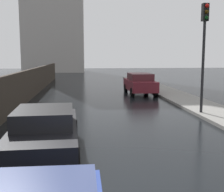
{
  "coord_description": "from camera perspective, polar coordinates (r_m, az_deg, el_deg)",
  "views": [
    {
      "loc": [
        -1.08,
        -5.23,
        2.65
      ],
      "look_at": [
        0.13,
        6.28,
        1.07
      ],
      "focal_mm": 46.71,
      "sensor_mm": 36.0,
      "label": 1
    }
  ],
  "objects": [
    {
      "name": "car_maroon_near_kerb",
      "position": [
        20.53,
        5.48,
        2.49
      ],
      "size": [
        1.81,
        4.07,
        1.47
      ],
      "rotation": [
        0.0,
        0.0,
        0.01
      ],
      "color": "maroon",
      "rests_on": "ground"
    },
    {
      "name": "car_black_far_ahead",
      "position": [
        7.96,
        -12.96,
        -6.72
      ],
      "size": [
        1.86,
        4.35,
        1.31
      ],
      "rotation": [
        0.0,
        0.0,
        3.18
      ],
      "color": "black",
      "rests_on": "ground"
    },
    {
      "name": "traffic_light",
      "position": [
        13.56,
        17.61,
        10.66
      ],
      "size": [
        0.26,
        0.39,
        4.77
      ],
      "color": "black",
      "rests_on": "sidewalk_strip"
    }
  ]
}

